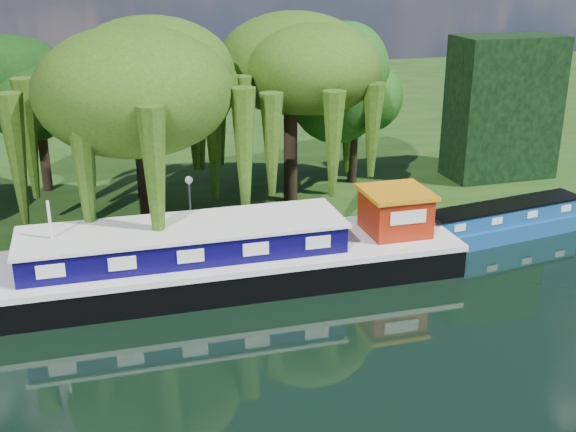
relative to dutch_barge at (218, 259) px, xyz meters
name	(u,v)px	position (x,y,z in m)	size (l,w,h in m)	color
ground	(226,348)	(-0.76, -5.16, -1.07)	(120.00, 120.00, 0.00)	black
far_bank	(136,125)	(-0.76, 28.84, -0.84)	(120.00, 52.00, 0.45)	#14370F
dutch_barge	(218,259)	(0.00, 0.00, 0.00)	(20.46, 4.79, 4.31)	black
narrowboat	(503,224)	(13.97, 1.30, -0.45)	(12.04, 3.68, 1.73)	navy
willow_left	(138,89)	(-2.25, 5.48, 6.07)	(7.69, 7.69, 9.21)	black
willow_right	(291,80)	(5.40, 7.86, 5.70)	(7.11, 7.11, 8.65)	black
tree_far_mid	(37,94)	(-6.88, 13.33, 4.66)	(4.67, 4.67, 7.64)	black
tree_far_right	(355,90)	(9.70, 10.09, 4.62)	(4.65, 4.65, 7.61)	black
conifer_hedge	(503,108)	(18.24, 8.84, 3.38)	(6.00, 3.00, 8.00)	black
lamppost	(189,188)	(-0.26, 5.34, 1.35)	(0.36, 0.36, 2.56)	silver
mooring_posts	(176,236)	(-1.26, 3.24, -0.12)	(19.16, 0.16, 1.00)	silver
reeds_near	(531,432)	(6.11, -12.73, -0.52)	(33.70, 1.50, 1.10)	#1D4B14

